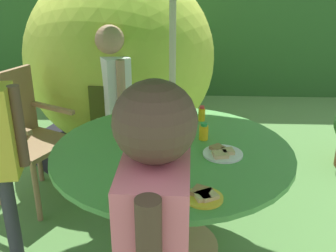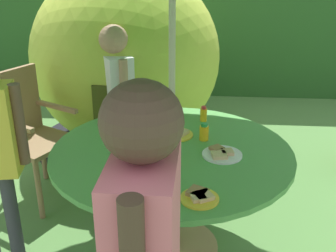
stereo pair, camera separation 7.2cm
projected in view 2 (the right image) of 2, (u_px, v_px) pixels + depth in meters
The scene contains 17 objects.
ground_plane at pixel (171, 249), 2.67m from camera, with size 10.00×10.00×0.02m, color #548442.
hedge_backdrop at pixel (189, 28), 5.48m from camera, with size 9.00×0.70×1.65m, color #285623.
garden_table at pixel (172, 171), 2.45m from camera, with size 1.40×1.40×0.71m.
wooden_chair at pixel (28, 129), 3.05m from camera, with size 0.60×0.60×0.98m.
dome_tent at pixel (126, 58), 3.87m from camera, with size 2.09×2.09×1.70m.
child_in_white_shirt at pixel (116, 86), 3.15m from camera, with size 0.33×0.38×1.28m.
child_in_pink_shirt at pixel (144, 237), 1.32m from camera, with size 0.25×0.48×1.44m.
snack_bowl at pixel (140, 196), 1.86m from camera, with size 0.15×0.15×0.08m.
plate_near_right at pixel (222, 154), 2.31m from camera, with size 0.22×0.22×0.03m.
plate_front_edge at pixel (200, 197), 1.90m from camera, with size 0.18×0.18×0.03m.
plate_center_back at pixel (177, 134), 2.56m from camera, with size 0.20×0.20×0.03m.
juice_bottle_near_left at pixel (129, 126), 2.56m from camera, with size 0.05×0.05×0.12m.
juice_bottle_far_left at pixel (204, 132), 2.49m from camera, with size 0.06×0.06×0.11m.
juice_bottle_far_right at pixel (172, 152), 2.22m from camera, with size 0.06×0.06×0.13m.
juice_bottle_center_front at pixel (146, 104), 2.92m from camera, with size 0.05×0.05×0.13m.
juice_bottle_mid_left at pixel (204, 114), 2.77m from camera, with size 0.05×0.05×0.10m.
cup_near at pixel (127, 116), 2.78m from camera, with size 0.06×0.06×0.07m, color white.
Camera 2 is at (0.14, -2.14, 1.76)m, focal length 44.25 mm.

